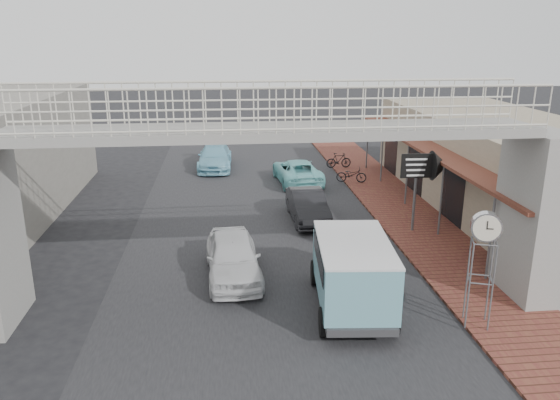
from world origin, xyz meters
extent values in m
plane|color=black|center=(0.00, 0.00, 0.00)|extent=(120.00, 120.00, 0.00)
cube|color=black|center=(0.00, 0.00, 0.01)|extent=(10.00, 60.00, 0.01)
cube|color=brown|center=(6.50, 3.00, 0.05)|extent=(3.00, 40.00, 0.10)
cube|color=gray|center=(11.00, 4.00, 2.00)|extent=(6.00, 18.00, 4.00)
cube|color=brown|center=(7.70, 4.00, 2.90)|extent=(1.80, 18.00, 0.12)
cube|color=silver|center=(8.05, 7.50, 3.30)|extent=(0.08, 2.60, 0.90)
cube|color=#B21914|center=(8.05, 1.00, 3.30)|extent=(0.08, 2.20, 0.80)
cube|color=gray|center=(7.60, -4.00, 2.50)|extent=(1.20, 2.40, 5.00)
cube|color=gray|center=(0.00, -4.00, 5.12)|extent=(14.00, 2.00, 0.24)
cube|color=beige|center=(0.00, -3.05, 5.79)|extent=(14.00, 0.08, 1.10)
cube|color=beige|center=(0.00, -4.95, 5.79)|extent=(14.00, 0.08, 1.10)
imported|color=silver|center=(-1.10, -1.84, 0.71)|extent=(1.89, 4.25, 1.42)
imported|color=black|center=(2.14, 3.45, 0.64)|extent=(1.46, 3.94, 1.29)
imported|color=#76CACD|center=(2.52, 9.52, 0.63)|extent=(2.41, 4.65, 1.25)
imported|color=#7ABCD3|center=(-1.82, 13.18, 0.67)|extent=(2.03, 4.67, 1.34)
cylinder|color=black|center=(1.46, -2.65, 0.40)|extent=(0.34, 0.81, 0.79)
cylinder|color=black|center=(3.21, -2.80, 0.40)|extent=(0.34, 0.81, 0.79)
cylinder|color=black|center=(1.19, -5.68, 0.40)|extent=(0.34, 0.81, 0.79)
cylinder|color=black|center=(2.94, -5.84, 0.40)|extent=(0.34, 0.81, 0.79)
cube|color=#67A5B3|center=(2.17, -4.58, 1.33)|extent=(2.23, 3.77, 1.52)
cube|color=#67A5B3|center=(2.35, -2.50, 1.07)|extent=(1.91, 1.17, 1.02)
cube|color=black|center=(2.17, -4.58, 1.75)|extent=(2.21, 3.10, 0.56)
cube|color=silver|center=(2.17, -4.58, 2.12)|extent=(2.25, 3.77, 0.07)
imported|color=black|center=(5.30, 8.94, 0.51)|extent=(1.65, 0.88, 0.82)
imported|color=black|center=(5.30, 12.16, 0.54)|extent=(1.49, 0.53, 0.88)
cylinder|color=#59595B|center=(5.12, -5.32, 1.29)|extent=(0.05, 0.05, 2.38)
cylinder|color=#59595B|center=(5.66, -5.50, 1.29)|extent=(0.05, 0.05, 2.38)
cylinder|color=#59595B|center=(4.94, -5.85, 1.29)|extent=(0.05, 0.05, 2.38)
cylinder|color=#59595B|center=(5.48, -6.04, 1.29)|extent=(0.05, 0.05, 2.38)
cylinder|color=silver|center=(5.30, -5.68, 2.88)|extent=(0.82, 0.51, 0.77)
cylinder|color=beige|center=(5.25, -5.81, 2.88)|extent=(0.65, 0.24, 0.68)
cylinder|color=beige|center=(5.35, -5.54, 2.88)|extent=(0.65, 0.24, 0.68)
cylinder|color=#59595B|center=(6.06, 1.57, 1.62)|extent=(0.11, 0.11, 3.05)
cube|color=black|center=(6.05, 1.54, 2.73)|extent=(1.26, 0.11, 0.95)
cone|color=black|center=(6.95, 1.51, 2.73)|extent=(0.67, 1.18, 1.16)
cube|color=white|center=(6.00, 1.50, 2.68)|extent=(0.84, 0.04, 0.63)
camera|label=1|loc=(-1.29, -18.12, 7.60)|focal=35.00mm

